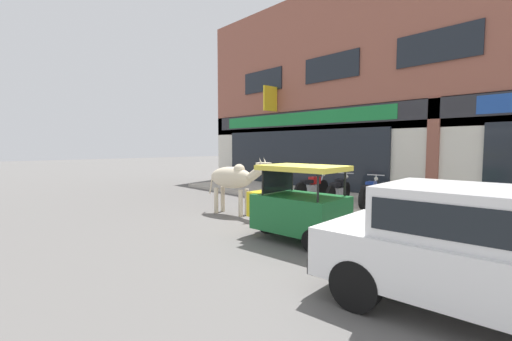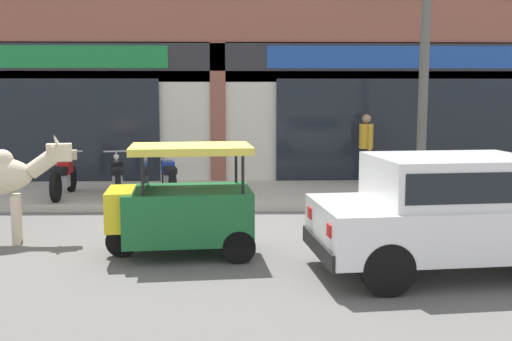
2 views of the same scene
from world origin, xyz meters
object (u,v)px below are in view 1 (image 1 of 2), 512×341
object	(u,v)px
cow	(234,178)
auto_rickshaw	(297,208)
car_0	(482,247)
motorcycle_1	(339,189)
motorcycle_2	(370,193)
motorcycle_0	(312,186)

from	to	relation	value
cow	auto_rickshaw	size ratio (longest dim) A/B	1.04
car_0	motorcycle_1	world-z (taller)	car_0
car_0	motorcycle_2	distance (m)	6.41
auto_rickshaw	motorcycle_0	world-z (taller)	auto_rickshaw
car_0	motorcycle_0	xyz separation A→B (m)	(-6.23, 4.86, -0.29)
car_0	motorcycle_2	xyz separation A→B (m)	(-4.12, 4.90, -0.29)
motorcycle_0	car_0	bearing A→B (deg)	-37.96
motorcycle_0	motorcycle_1	world-z (taller)	same
motorcycle_1	motorcycle_2	distance (m)	1.03
car_0	motorcycle_1	bearing A→B (deg)	136.77
cow	car_0	size ratio (longest dim) A/B	0.57
auto_rickshaw	car_0	bearing A→B (deg)	-14.78
motorcycle_2	motorcycle_1	bearing A→B (deg)	-176.58
auto_rickshaw	motorcycle_2	xyz separation A→B (m)	(-0.68, 3.99, -0.14)
cow	motorcycle_0	size ratio (longest dim) A/B	1.17
motorcycle_2	motorcycle_0	bearing A→B (deg)	-178.94
motorcycle_1	motorcycle_2	size ratio (longest dim) A/B	1.00
car_0	motorcycle_0	size ratio (longest dim) A/B	2.06
motorcycle_0	motorcycle_1	distance (m)	1.08
motorcycle_1	auto_rickshaw	bearing A→B (deg)	-66.56
motorcycle_1	cow	bearing A→B (deg)	-109.42
motorcycle_0	motorcycle_2	distance (m)	2.11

